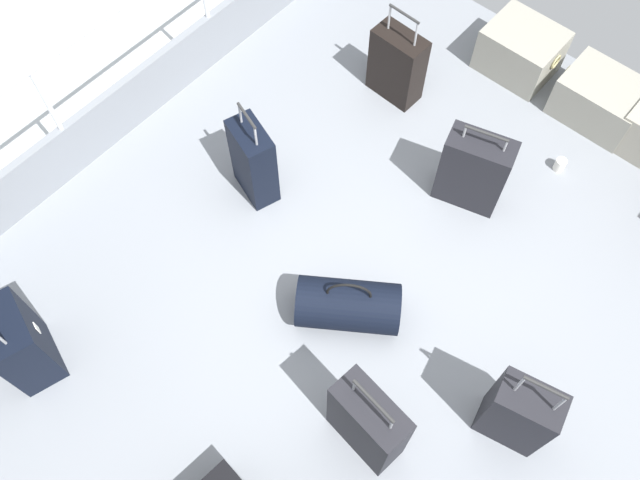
{
  "coord_description": "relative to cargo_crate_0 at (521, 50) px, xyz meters",
  "views": [
    {
      "loc": [
        0.99,
        -1.66,
        4.07
      ],
      "look_at": [
        -0.36,
        -0.11,
        0.25
      ],
      "focal_mm": 37.63,
      "sensor_mm": 36.0,
      "label": 1
    }
  ],
  "objects": [
    {
      "name": "cargo_crate_0",
      "position": [
        0.0,
        0.0,
        0.0
      ],
      "size": [
        0.6,
        0.47,
        0.38
      ],
      "color": "gray",
      "rests_on": "ground_plane"
    },
    {
      "name": "railing_port",
      "position": [
        -1.87,
        -2.2,
        0.59
      ],
      "size": [
        0.04,
        4.2,
        1.02
      ],
      "color": "silver",
      "rests_on": "ground_plane"
    },
    {
      "name": "gunwale_port",
      "position": [
        -1.87,
        -2.2,
        0.04
      ],
      "size": [
        0.06,
        5.2,
        0.45
      ],
      "primitive_type": "cube",
      "color": "gray",
      "rests_on": "ground_plane"
    },
    {
      "name": "cargo_crate_1",
      "position": [
        0.71,
        -0.01,
        -0.01
      ],
      "size": [
        0.64,
        0.45,
        0.35
      ],
      "color": "gray",
      "rests_on": "ground_plane"
    },
    {
      "name": "sea_wake",
      "position": [
        -3.3,
        -2.2,
        -0.53
      ],
      "size": [
        12.0,
        12.0,
        0.01
      ],
      "color": "#6B99A8",
      "rests_on": "ground_plane"
    },
    {
      "name": "suitcase_1",
      "position": [
        -0.58,
        -0.83,
        0.1
      ],
      "size": [
        0.41,
        0.22,
        0.8
      ],
      "color": "black",
      "rests_on": "ground_plane"
    },
    {
      "name": "suitcase_8",
      "position": [
        -0.92,
        -4.02,
        0.11
      ],
      "size": [
        0.46,
        0.36,
        0.76
      ],
      "color": "black",
      "rests_on": "ground_plane"
    },
    {
      "name": "suitcase_0",
      "position": [
        1.53,
        -2.44,
        0.12
      ],
      "size": [
        0.4,
        0.29,
        0.84
      ],
      "color": "black",
      "rests_on": "ground_plane"
    },
    {
      "name": "duffel_bag",
      "position": [
        0.35,
        -2.51,
        -0.02
      ],
      "size": [
        0.72,
        0.64,
        0.48
      ],
      "color": "black",
      "rests_on": "ground_plane"
    },
    {
      "name": "suitcase_3",
      "position": [
        -0.77,
        -2.18,
        0.13
      ],
      "size": [
        0.39,
        0.29,
        0.83
      ],
      "color": "black",
      "rests_on": "ground_plane"
    },
    {
      "name": "suitcase_5",
      "position": [
        0.4,
        -1.25,
        0.12
      ],
      "size": [
        0.49,
        0.34,
        0.73
      ],
      "color": "black",
      "rests_on": "ground_plane"
    },
    {
      "name": "suitcase_4",
      "position": [
        0.92,
        -3.04,
        0.14
      ],
      "size": [
        0.46,
        0.26,
        0.8
      ],
      "color": "black",
      "rests_on": "ground_plane"
    },
    {
      "name": "ground_plane",
      "position": [
        0.3,
        -2.2,
        -0.22
      ],
      "size": [
        4.4,
        5.2,
        0.06
      ],
      "primitive_type": "cube",
      "color": "gray"
    },
    {
      "name": "paper_cup",
      "position": [
        0.78,
        -0.62,
        -0.14
      ],
      "size": [
        0.08,
        0.08,
        0.1
      ],
      "primitive_type": "cylinder",
      "color": "white",
      "rests_on": "ground_plane"
    }
  ]
}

